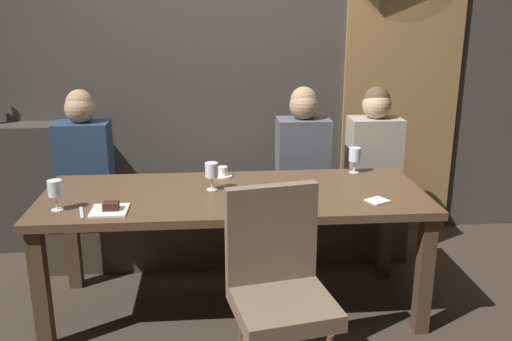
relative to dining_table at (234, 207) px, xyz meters
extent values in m
plane|color=#382D26|center=(0.00, 0.00, -0.65)|extent=(9.00, 9.00, 0.00)
cube|color=#423D38|center=(0.00, 1.22, 0.85)|extent=(6.00, 0.12, 3.00)
cube|color=olive|center=(1.35, 1.15, 0.40)|extent=(0.90, 0.05, 2.10)
cube|color=#38342F|center=(-1.55, 1.04, -0.18)|extent=(1.10, 0.28, 0.95)
cube|color=#493422|center=(-1.03, -0.35, -0.30)|extent=(0.08, 0.08, 0.69)
cube|color=#493422|center=(1.03, -0.35, -0.30)|extent=(0.08, 0.08, 0.69)
cube|color=#493422|center=(-1.03, 0.35, -0.30)|extent=(0.08, 0.08, 0.69)
cube|color=#493422|center=(1.03, 0.35, -0.30)|extent=(0.08, 0.08, 0.69)
cube|color=brown|center=(0.00, 0.00, 0.07)|extent=(2.20, 0.84, 0.04)
cube|color=#40352A|center=(0.00, 0.70, -0.48)|extent=(2.50, 0.40, 0.35)
cube|color=brown|center=(0.00, 0.70, -0.25)|extent=(2.50, 0.44, 0.10)
cylinder|color=brown|center=(0.01, -0.62, -0.44)|extent=(0.04, 0.04, 0.42)
cylinder|color=brown|center=(0.37, -0.62, -0.44)|extent=(0.04, 0.04, 0.42)
cube|color=brown|center=(0.19, -0.80, -0.19)|extent=(0.51, 0.51, 0.08)
cube|color=brown|center=(0.15, -0.61, 0.09)|extent=(0.44, 0.14, 0.48)
cube|color=navy|center=(-0.99, 0.71, 0.08)|extent=(0.36, 0.24, 0.57)
sphere|color=tan|center=(-0.99, 0.71, 0.46)|extent=(0.20, 0.20, 0.20)
sphere|color=#9E7F56|center=(-0.99, 0.72, 0.50)|extent=(0.18, 0.18, 0.18)
cube|color=#4C515B|center=(0.51, 0.67, 0.09)|extent=(0.36, 0.24, 0.58)
sphere|color=tan|center=(0.51, 0.67, 0.47)|extent=(0.20, 0.20, 0.20)
sphere|color=#9E7F56|center=(0.51, 0.68, 0.50)|extent=(0.18, 0.18, 0.18)
cube|color=#9E9384|center=(1.02, 0.68, 0.09)|extent=(0.36, 0.24, 0.58)
sphere|color=tan|center=(1.02, 0.68, 0.47)|extent=(0.20, 0.20, 0.20)
sphere|color=brown|center=(1.02, 0.69, 0.50)|extent=(0.18, 0.18, 0.18)
cylinder|color=silver|center=(-0.13, 0.06, 0.09)|extent=(0.06, 0.06, 0.00)
cylinder|color=silver|center=(-0.13, 0.06, 0.13)|extent=(0.01, 0.01, 0.07)
cylinder|color=silver|center=(-0.13, 0.06, 0.21)|extent=(0.08, 0.08, 0.08)
cylinder|color=silver|center=(-0.94, -0.21, 0.09)|extent=(0.06, 0.06, 0.00)
cylinder|color=silver|center=(-0.94, -0.21, 0.13)|extent=(0.01, 0.01, 0.07)
cylinder|color=silver|center=(-0.94, -0.21, 0.21)|extent=(0.08, 0.08, 0.08)
cylinder|color=maroon|center=(-0.94, -0.21, 0.19)|extent=(0.07, 0.07, 0.03)
cylinder|color=silver|center=(0.79, 0.33, 0.09)|extent=(0.06, 0.06, 0.00)
cylinder|color=silver|center=(0.79, 0.33, 0.13)|extent=(0.01, 0.01, 0.07)
cylinder|color=silver|center=(0.79, 0.33, 0.21)|extent=(0.08, 0.08, 0.08)
cylinder|color=maroon|center=(0.79, 0.33, 0.18)|extent=(0.07, 0.07, 0.03)
cylinder|color=white|center=(-0.06, 0.32, 0.09)|extent=(0.12, 0.12, 0.01)
cylinder|color=white|center=(-0.06, 0.32, 0.12)|extent=(0.06, 0.06, 0.06)
cylinder|color=brown|center=(-0.06, 0.32, 0.15)|extent=(0.05, 0.05, 0.01)
cube|color=white|center=(-0.66, -0.25, 0.09)|extent=(0.19, 0.19, 0.01)
cube|color=#381E14|center=(-0.65, -0.25, 0.12)|extent=(0.08, 0.06, 0.04)
cube|color=silver|center=(-0.80, -0.27, 0.09)|extent=(0.06, 0.17, 0.01)
cube|color=silver|center=(0.78, -0.22, 0.09)|extent=(0.14, 0.14, 0.01)
camera|label=1|loc=(-0.12, -3.02, 1.12)|focal=38.80mm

